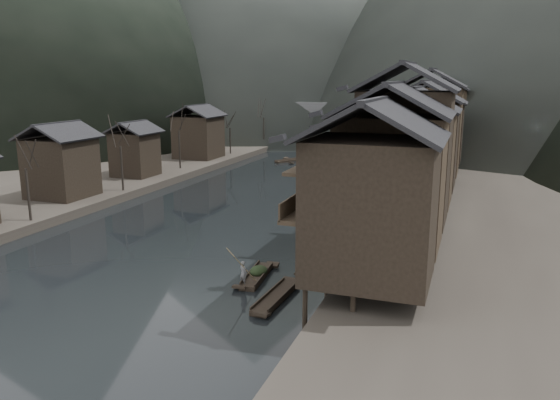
% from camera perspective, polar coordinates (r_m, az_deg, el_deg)
% --- Properties ---
extents(water, '(300.00, 300.00, 0.00)m').
position_cam_1_polar(water, '(46.41, -10.49, -5.13)').
color(water, black).
rests_on(water, ground).
extents(left_bank, '(40.00, 200.00, 1.20)m').
position_cam_1_polar(left_bank, '(97.91, -16.53, 4.33)').
color(left_bank, '#2D2823').
rests_on(left_bank, ground).
extents(stilt_houses, '(9.00, 67.60, 15.41)m').
position_cam_1_polar(stilt_houses, '(57.75, 14.54, 7.13)').
color(stilt_houses, black).
rests_on(stilt_houses, ground).
extents(left_houses, '(8.10, 53.20, 8.73)m').
position_cam_1_polar(left_houses, '(72.85, -16.73, 5.59)').
color(left_houses, black).
rests_on(left_houses, left_bank).
extents(bare_trees, '(3.92, 73.96, 7.84)m').
position_cam_1_polar(bare_trees, '(74.12, -12.71, 6.78)').
color(bare_trees, black).
rests_on(bare_trees, left_bank).
extents(moored_sampans, '(2.93, 56.71, 0.47)m').
position_cam_1_polar(moored_sampans, '(59.29, 8.85, -0.93)').
color(moored_sampans, black).
rests_on(moored_sampans, water).
extents(midriver_boats, '(10.66, 24.17, 0.45)m').
position_cam_1_polar(midriver_boats, '(88.86, 3.54, 3.76)').
color(midriver_boats, black).
rests_on(midriver_boats, water).
extents(stone_bridge, '(40.00, 6.00, 9.00)m').
position_cam_1_polar(stone_bridge, '(112.65, 8.25, 8.08)').
color(stone_bridge, '#4C4C4F').
rests_on(stone_bridge, ground).
extents(hero_sampan, '(1.70, 5.64, 0.44)m').
position_cam_1_polar(hero_sampan, '(39.41, -2.42, -7.88)').
color(hero_sampan, black).
rests_on(hero_sampan, water).
extents(cargo_heap, '(1.23, 1.61, 0.74)m').
position_cam_1_polar(cargo_heap, '(39.42, -2.25, -6.93)').
color(cargo_heap, black).
rests_on(cargo_heap, hero_sampan).
extents(boatman, '(0.73, 0.61, 1.69)m').
position_cam_1_polar(boatman, '(37.44, -3.86, -7.26)').
color(boatman, slate).
rests_on(boatman, hero_sampan).
extents(bamboo_pole, '(1.72, 2.52, 3.66)m').
position_cam_1_polar(bamboo_pole, '(36.53, -3.64, -3.35)').
color(bamboo_pole, '#8C7A51').
rests_on(bamboo_pole, boatman).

